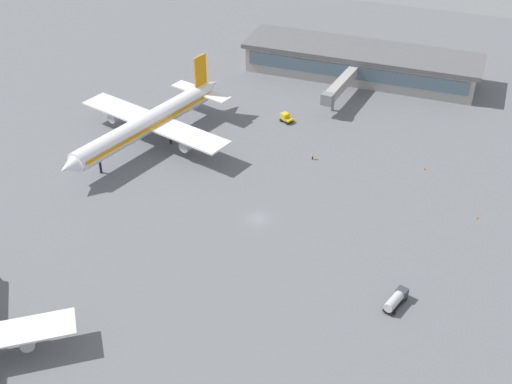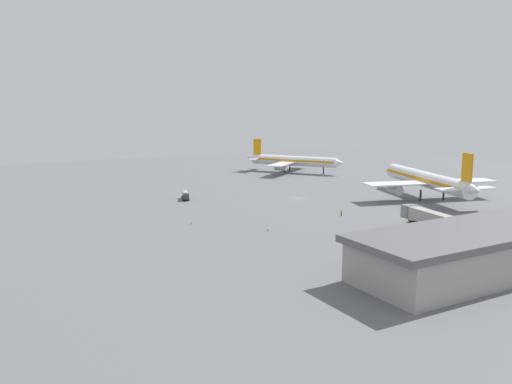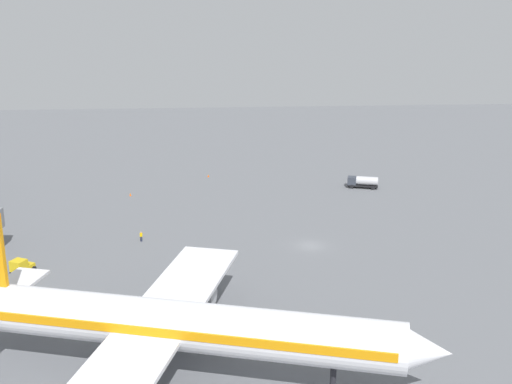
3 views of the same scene
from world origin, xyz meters
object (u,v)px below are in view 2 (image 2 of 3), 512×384
(airplane_taxiing, at_px, (293,161))
(fuel_truck, at_px, (185,195))
(safety_cone_near_gate, at_px, (191,223))
(safety_cone_mid_apron, at_px, (268,230))
(ground_crew_worker, at_px, (341,213))
(baggage_tug, at_px, (416,218))
(airplane_at_gate, at_px, (428,180))

(airplane_taxiing, distance_m, fuel_truck, 74.88)
(safety_cone_near_gate, distance_m, safety_cone_mid_apron, 20.80)
(ground_crew_worker, bearing_deg, airplane_taxiing, 18.30)
(ground_crew_worker, bearing_deg, safety_cone_mid_apron, 142.95)
(baggage_tug, height_order, safety_cone_mid_apron, baggage_tug)
(ground_crew_worker, relative_size, safety_cone_near_gate, 2.78)
(baggage_tug, bearing_deg, airplane_taxiing, 102.27)
(fuel_truck, relative_size, safety_cone_mid_apron, 10.97)
(fuel_truck, height_order, safety_cone_near_gate, fuel_truck)
(airplane_at_gate, relative_size, safety_cone_near_gate, 89.60)
(safety_cone_near_gate, bearing_deg, safety_cone_mid_apron, -49.60)
(ground_crew_worker, bearing_deg, baggage_tug, -100.05)
(safety_cone_near_gate, bearing_deg, baggage_tug, -27.67)
(airplane_taxiing, height_order, ground_crew_worker, airplane_taxiing)
(airplane_taxiing, distance_m, safety_cone_near_gate, 103.33)
(airplane_taxiing, bearing_deg, baggage_tug, -50.31)
(safety_cone_near_gate, bearing_deg, airplane_taxiing, 42.10)
(airplane_at_gate, xyz_separation_m, fuel_truck, (-68.56, 36.79, -4.68))
(ground_crew_worker, height_order, safety_cone_near_gate, ground_crew_worker)
(ground_crew_worker, bearing_deg, airplane_at_gate, -37.43)
(fuel_truck, distance_m, safety_cone_near_gate, 34.42)
(airplane_at_gate, xyz_separation_m, safety_cone_near_gate, (-80.01, 4.35, -5.77))
(baggage_tug, bearing_deg, airplane_at_gate, 65.59)
(fuel_truck, xyz_separation_m, safety_cone_mid_apron, (2.03, -48.28, -1.09))
(airplane_taxiing, distance_m, ground_crew_worker, 88.55)
(airplane_taxiing, distance_m, baggage_tug, 99.56)
(airplane_at_gate, bearing_deg, baggage_tug, 145.19)
(airplane_taxiing, xyz_separation_m, fuel_truck, (-65.13, -36.76, -3.74))
(safety_cone_mid_apron, bearing_deg, airplane_at_gate, 9.80)
(baggage_tug, distance_m, safety_cone_mid_apron, 39.90)
(airplane_taxiing, relative_size, ground_crew_worker, 23.75)
(airplane_at_gate, bearing_deg, safety_cone_near_gate, 103.21)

